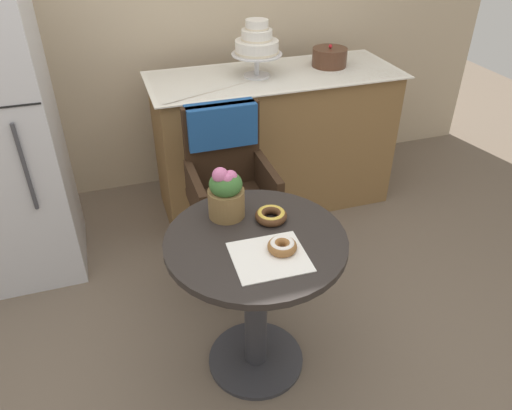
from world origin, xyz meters
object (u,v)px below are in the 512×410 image
object	(u,v)px
donut_mid	(282,246)
round_layer_cake	(329,57)
tiered_cake_stand	(257,44)
flower_vase	(226,193)
cafe_table	(256,279)
wicker_chair	(227,168)
donut_front	(271,215)

from	to	relation	value
donut_mid	round_layer_cake	world-z (taller)	round_layer_cake
donut_mid	tiered_cake_stand	distance (m)	1.49
round_layer_cake	flower_vase	bearing A→B (deg)	-130.65
flower_vase	cafe_table	bearing A→B (deg)	-70.84
donut_mid	cafe_table	bearing A→B (deg)	123.81
cafe_table	tiered_cake_stand	bearing A→B (deg)	71.69
tiered_cake_stand	wicker_chair	bearing A→B (deg)	-121.03
donut_front	round_layer_cake	bearing A→B (deg)	56.33
donut_front	donut_mid	distance (m)	0.21
donut_mid	tiered_cake_stand	xyz separation A→B (m)	(0.36, 1.40, 0.35)
donut_front	round_layer_cake	xyz separation A→B (m)	(0.83, 1.25, 0.21)
flower_vase	tiered_cake_stand	world-z (taller)	tiered_cake_stand
donut_front	flower_vase	xyz separation A→B (m)	(-0.16, 0.09, 0.09)
donut_front	cafe_table	bearing A→B (deg)	-134.70
flower_vase	tiered_cake_stand	size ratio (longest dim) A/B	0.70
wicker_chair	tiered_cake_stand	distance (m)	0.82
tiered_cake_stand	donut_mid	bearing A→B (deg)	-104.40
donut_mid	tiered_cake_stand	world-z (taller)	tiered_cake_stand
wicker_chair	donut_front	world-z (taller)	wicker_chair
wicker_chair	round_layer_cake	world-z (taller)	round_layer_cake
wicker_chair	flower_vase	size ratio (longest dim) A/B	4.17
wicker_chair	tiered_cake_stand	bearing A→B (deg)	64.83
cafe_table	tiered_cake_stand	xyz separation A→B (m)	(0.43, 1.30, 0.58)
donut_front	tiered_cake_stand	distance (m)	1.29
donut_front	donut_mid	world-z (taller)	donut_mid
donut_front	donut_mid	bearing A→B (deg)	-97.90
donut_front	tiered_cake_stand	xyz separation A→B (m)	(0.33, 1.20, 0.35)
wicker_chair	flower_vase	xyz separation A→B (m)	(-0.14, -0.52, 0.19)
donut_front	donut_mid	size ratio (longest dim) A/B	1.17
cafe_table	wicker_chair	distance (m)	0.73
cafe_table	tiered_cake_stand	size ratio (longest dim) A/B	2.19
cafe_table	donut_front	xyz separation A→B (m)	(0.10, 0.10, 0.23)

